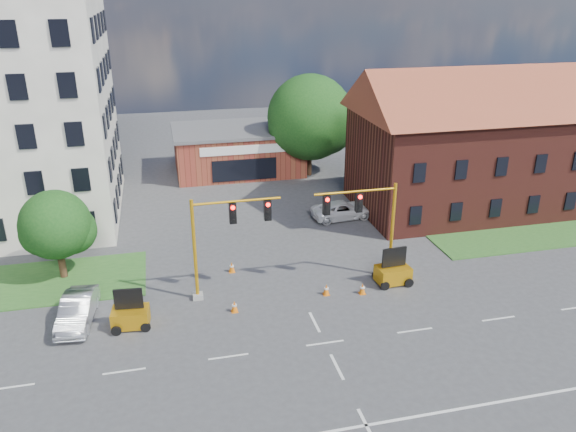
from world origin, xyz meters
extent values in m
plane|color=#3A3B3D|center=(0.00, 0.00, 0.00)|extent=(120.00, 120.00, 0.00)
cube|color=#26541F|center=(18.00, 9.00, 0.04)|extent=(14.00, 4.00, 0.08)
cube|color=maroon|center=(0.00, 30.00, 2.00)|extent=(12.00, 8.00, 4.00)
cube|color=#4F4F51|center=(0.00, 30.00, 4.15)|extent=(12.40, 8.40, 0.30)
cube|color=silver|center=(0.00, 25.95, 3.20)|extent=(8.00, 0.10, 0.80)
cube|color=black|center=(0.00, 25.95, 1.30)|extent=(6.00, 0.10, 2.00)
cube|color=#552019|center=(18.00, 16.00, 4.00)|extent=(20.00, 10.00, 8.00)
cylinder|color=#3B2515|center=(6.50, 27.00, 2.00)|extent=(0.44, 0.44, 3.99)
sphere|color=#144013|center=(6.50, 27.00, 5.63)|extent=(8.03, 8.03, 8.03)
sphere|color=#144013|center=(8.11, 27.30, 4.72)|extent=(5.62, 5.62, 5.62)
cylinder|color=#3B2515|center=(-14.00, 10.50, 1.29)|extent=(0.44, 0.44, 2.57)
sphere|color=#144013|center=(-14.00, 10.50, 3.62)|extent=(4.26, 4.26, 4.26)
sphere|color=#144013|center=(-13.15, 10.80, 3.04)|extent=(2.98, 2.98, 2.98)
cube|color=gray|center=(-6.00, 6.00, 0.15)|extent=(0.60, 0.60, 0.30)
cylinder|color=orange|center=(-6.00, 6.00, 3.10)|extent=(0.20, 0.20, 6.20)
cylinder|color=orange|center=(-3.50, 6.00, 5.90)|extent=(5.00, 0.14, 0.14)
cube|color=black|center=(-3.75, 6.00, 5.20)|extent=(0.40, 0.32, 1.20)
cube|color=black|center=(-1.75, 6.00, 5.20)|extent=(0.40, 0.32, 1.20)
sphere|color=#FF0C07|center=(-3.75, 5.82, 5.60)|extent=(0.24, 0.24, 0.24)
cube|color=gray|center=(6.00, 6.00, 0.15)|extent=(0.60, 0.60, 0.30)
cylinder|color=orange|center=(6.00, 6.00, 3.10)|extent=(0.20, 0.20, 6.20)
cylinder|color=orange|center=(3.50, 6.00, 5.90)|extent=(5.00, 0.14, 0.14)
cube|color=black|center=(3.75, 6.00, 5.20)|extent=(0.40, 0.32, 1.20)
cube|color=black|center=(1.75, 6.00, 5.20)|extent=(0.40, 0.32, 1.20)
sphere|color=#FF0C07|center=(3.75, 5.82, 5.60)|extent=(0.24, 0.24, 0.24)
cube|color=orange|center=(-9.73, 3.86, 0.59)|extent=(2.04, 1.47, 0.97)
cube|color=black|center=(-9.73, 3.86, 1.72)|extent=(1.51, 0.27, 1.18)
cube|color=orange|center=(5.87, 5.11, 0.61)|extent=(2.10, 1.49, 1.00)
cube|color=black|center=(5.87, 5.11, 1.78)|extent=(1.57, 0.25, 1.23)
cube|color=#D5620B|center=(-4.11, 4.05, 0.02)|extent=(0.38, 0.38, 0.04)
cone|color=#D5620B|center=(-4.11, 4.05, 0.35)|extent=(0.40, 0.40, 0.70)
cylinder|color=silver|center=(-4.11, 4.05, 0.42)|extent=(0.27, 0.27, 0.09)
cube|color=#D5620B|center=(-3.60, 8.82, 0.02)|extent=(0.38, 0.38, 0.04)
cone|color=#D5620B|center=(-3.60, 8.82, 0.35)|extent=(0.40, 0.40, 0.70)
cylinder|color=silver|center=(-3.60, 8.82, 0.42)|extent=(0.27, 0.27, 0.09)
cube|color=#D5620B|center=(3.60, 4.30, 0.02)|extent=(0.38, 0.38, 0.04)
cone|color=#D5620B|center=(3.60, 4.30, 0.35)|extent=(0.40, 0.40, 0.70)
cylinder|color=silver|center=(3.60, 4.30, 0.42)|extent=(0.27, 0.27, 0.09)
cube|color=#D5620B|center=(1.47, 4.68, 0.02)|extent=(0.38, 0.38, 0.04)
cone|color=#D5620B|center=(1.47, 4.68, 0.35)|extent=(0.40, 0.40, 0.70)
cylinder|color=silver|center=(1.47, 4.68, 0.42)|extent=(0.27, 0.27, 0.09)
imported|color=white|center=(6.16, 15.80, 0.68)|extent=(5.08, 2.64, 1.37)
imported|color=#ACAFB4|center=(-12.54, 4.96, 0.75)|extent=(2.04, 4.70, 1.50)
camera|label=1|loc=(-7.39, -23.13, 17.04)|focal=35.00mm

